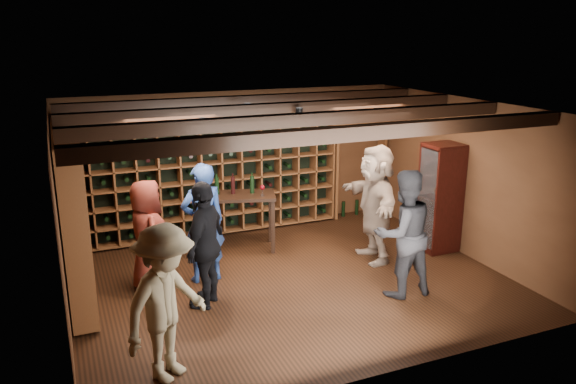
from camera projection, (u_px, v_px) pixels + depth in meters
name	position (u px, v px, depth m)	size (l,w,h in m)	color
ground	(291.00, 281.00, 8.14)	(6.00, 6.00, 0.00)	black
room_shell	(289.00, 114.00, 7.52)	(6.00, 6.00, 6.00)	brown
wine_rack_back	(210.00, 172.00, 9.70)	(4.65, 0.30, 2.20)	brown
wine_rack_left	(72.00, 212.00, 7.51)	(0.30, 2.65, 2.20)	brown
crate_shelf	(360.00, 136.00, 10.66)	(1.20, 0.32, 2.07)	brown
display_cabinet	(440.00, 200.00, 9.09)	(0.55, 0.50, 1.75)	black
man_blue_shirt	(203.00, 223.00, 7.94)	(0.64, 0.42, 1.74)	navy
man_grey_suit	(403.00, 234.00, 7.51)	(0.85, 0.66, 1.76)	black
guest_red_floral	(148.00, 236.00, 7.69)	(0.77, 0.50, 1.57)	maroon
guest_woman_black	(205.00, 244.00, 7.22)	(0.99, 0.41, 1.69)	black
guest_khaki	(166.00, 303.00, 5.66)	(1.08, 0.62, 1.68)	#817659
guest_beige	(375.00, 203.00, 8.68)	(1.71, 0.55, 1.85)	gray
tasting_table	(236.00, 201.00, 9.12)	(1.37, 0.95, 1.22)	black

